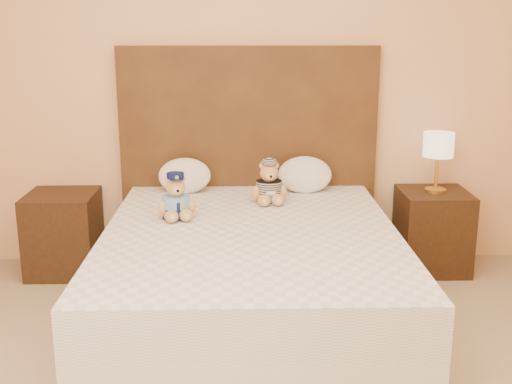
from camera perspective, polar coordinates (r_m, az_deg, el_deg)
bed at (r=3.60m, az=-0.47°, el=-7.56°), size 1.60×2.00×0.55m
headboard at (r=4.43m, az=-0.67°, el=3.14°), size 1.75×0.08×1.50m
nightstand_left at (r=4.51m, az=-16.73°, el=-3.52°), size 0.45×0.45×0.55m
nightstand_right at (r=4.54m, az=15.40°, el=-3.32°), size 0.45×0.45×0.55m
lamp at (r=4.40m, az=15.90°, el=3.80°), size 0.20×0.20×0.40m
teddy_police at (r=3.70m, az=-7.13°, el=-0.36°), size 0.28×0.27×0.27m
teddy_prisoner at (r=4.00m, az=1.18°, el=0.87°), size 0.26×0.25×0.26m
pillow_left at (r=4.29m, az=-6.37°, el=1.60°), size 0.35×0.22×0.25m
pillow_right at (r=4.29m, az=4.37°, el=1.71°), size 0.36×0.23×0.25m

